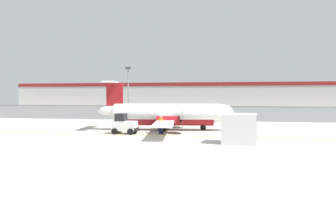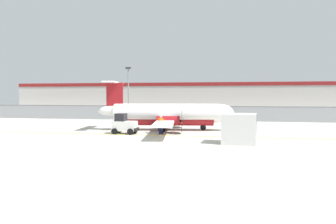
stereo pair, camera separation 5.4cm
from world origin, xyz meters
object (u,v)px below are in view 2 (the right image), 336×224
at_px(ground_crew_worker, 161,124).
at_px(parked_car_1, 169,111).
at_px(traffic_cone_near_right, 113,128).
at_px(baggage_tug, 124,125).
at_px(parked_car_0, 135,109).
at_px(apron_light_pole, 128,90).
at_px(cargo_container, 239,129).
at_px(traffic_cone_near_left, 131,127).
at_px(parked_car_2, 222,111).
at_px(commuter_airplane, 169,114).
at_px(parked_car_3, 281,113).

bearing_deg(ground_crew_worker, parked_car_1, 1.27).
distance_m(ground_crew_worker, traffic_cone_near_right, 5.33).
bearing_deg(traffic_cone_near_right, baggage_tug, -45.24).
height_order(baggage_tug, parked_car_1, baggage_tug).
xyz_separation_m(parked_car_0, parked_car_1, (8.10, -6.68, 0.00)).
bearing_deg(traffic_cone_near_right, ground_crew_worker, -16.98).
distance_m(parked_car_0, apron_light_pole, 20.08).
bearing_deg(cargo_container, traffic_cone_near_left, 153.58).
bearing_deg(traffic_cone_near_right, parked_car_1, 85.59).
xyz_separation_m(baggage_tug, parked_car_2, (9.11, 26.00, 0.04)).
relative_size(cargo_container, traffic_cone_near_right, 4.15).
bearing_deg(parked_car_1, cargo_container, -77.47).
height_order(ground_crew_worker, cargo_container, cargo_container).
height_order(parked_car_2, apron_light_pole, apron_light_pole).
relative_size(parked_car_1, parked_car_2, 1.00).
height_order(ground_crew_worker, traffic_cone_near_right, ground_crew_worker).
height_order(parked_car_1, parked_car_2, same).
bearing_deg(parked_car_0, apron_light_pole, -71.67).
distance_m(baggage_tug, parked_car_1, 24.38).
bearing_deg(cargo_container, parked_car_2, 99.82).
height_order(traffic_cone_near_left, traffic_cone_near_right, same).
relative_size(ground_crew_worker, traffic_cone_near_left, 2.66).
bearing_deg(apron_light_pole, ground_crew_worker, -60.38).
bearing_deg(baggage_tug, commuter_airplane, 46.81).
height_order(commuter_airplane, ground_crew_worker, commuter_airplane).
height_order(baggage_tug, traffic_cone_near_left, baggage_tug).
xyz_separation_m(ground_crew_worker, cargo_container, (6.65, -4.10, 0.15)).
bearing_deg(cargo_container, parked_car_1, 117.31).
distance_m(traffic_cone_near_left, parked_car_1, 21.30).
xyz_separation_m(commuter_airplane, traffic_cone_near_left, (-3.85, -0.42, -1.29)).
xyz_separation_m(parked_car_1, parked_car_3, (17.84, -2.39, 0.00)).
height_order(ground_crew_worker, parked_car_1, same).
height_order(ground_crew_worker, traffic_cone_near_left, ground_crew_worker).
height_order(traffic_cone_near_right, parked_car_0, parked_car_0).
relative_size(parked_car_0, parked_car_1, 0.99).
relative_size(traffic_cone_near_left, parked_car_0, 0.15).
xyz_separation_m(baggage_tug, ground_crew_worker, (3.43, 0.10, 0.10)).
bearing_deg(parked_car_0, cargo_container, -58.25).
distance_m(traffic_cone_near_left, parked_car_2, 24.76).
height_order(cargo_container, parked_car_0, cargo_container).
bearing_deg(traffic_cone_near_left, parked_car_2, 67.73).
bearing_deg(traffic_cone_near_left, apron_light_pole, 108.76).
relative_size(ground_crew_worker, apron_light_pole, 0.23).
bearing_deg(commuter_airplane, traffic_cone_near_left, 179.45).
bearing_deg(commuter_airplane, apron_light_pole, 122.57).
bearing_deg(parked_car_3, traffic_cone_near_right, -139.72).
bearing_deg(traffic_cone_near_left, ground_crew_worker, -38.91).
bearing_deg(ground_crew_worker, parked_car_0, 13.74).
height_order(cargo_container, apron_light_pole, apron_light_pole).
height_order(commuter_airplane, traffic_cone_near_right, commuter_airplane).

